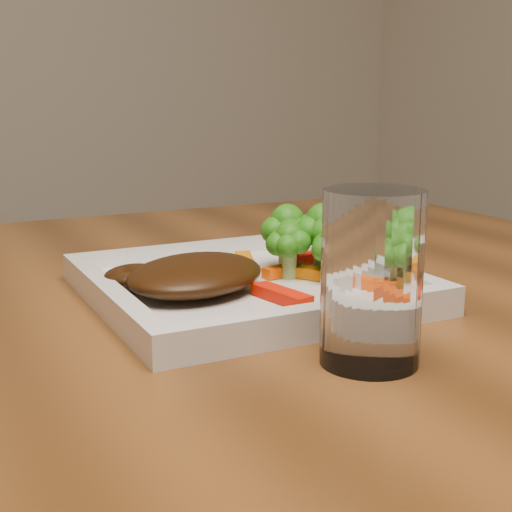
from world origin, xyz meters
name	(u,v)px	position (x,y,z in m)	size (l,w,h in m)	color
plate	(246,290)	(0.41, 0.04, 0.76)	(0.27, 0.27, 0.01)	silver
steak	(196,274)	(0.36, 0.04, 0.78)	(0.13, 0.10, 0.03)	#331B07
broccoli_0	(287,235)	(0.47, 0.07, 0.80)	(0.06, 0.06, 0.07)	#2A7513
broccoli_1	(323,240)	(0.50, 0.05, 0.79)	(0.06, 0.06, 0.06)	#306B11
broccoli_2	(335,251)	(0.49, 0.01, 0.79)	(0.05, 0.05, 0.06)	#2B6410
broccoli_3	(289,246)	(0.46, 0.05, 0.79)	(0.05, 0.05, 0.06)	#2E7A14
carrot_0	(347,290)	(0.47, -0.03, 0.77)	(0.06, 0.01, 0.01)	#C73203
carrot_1	(364,278)	(0.51, 0.00, 0.77)	(0.05, 0.01, 0.01)	#F84704
carrot_2	(282,295)	(0.41, -0.02, 0.77)	(0.06, 0.02, 0.01)	red
carrot_3	(316,256)	(0.52, 0.09, 0.77)	(0.06, 0.02, 0.01)	#F31003
carrot_4	(245,262)	(0.44, 0.10, 0.77)	(0.06, 0.02, 0.01)	#D67203
carrot_5	(317,274)	(0.48, 0.03, 0.77)	(0.06, 0.02, 0.01)	#CC6103
carrot_6	(285,270)	(0.46, 0.05, 0.77)	(0.05, 0.01, 0.01)	#FD5104
drinking_glass	(372,278)	(0.42, -0.14, 0.81)	(0.07, 0.07, 0.12)	white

